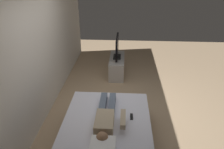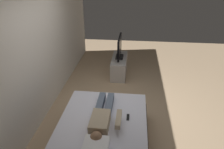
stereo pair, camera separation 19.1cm
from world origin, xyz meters
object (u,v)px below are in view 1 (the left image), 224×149
tv (117,48)px  remote (131,117)px  tv_stand (117,66)px  bed (107,136)px  person (106,118)px

tv → remote: bearing=-172.5°
tv_stand → tv: (-0.00, 0.00, 0.53)m
bed → tv_stand: size_ratio=1.75×
bed → tv_stand: 2.84m
remote → tv: bearing=7.5°
person → remote: bearing=-69.5°
remote → tv_stand: bearing=7.5°
tv_stand → bed: bearing=179.0°
person → tv: bearing=-1.1°
bed → person: 0.36m
tv_stand → tv: tv is taller
person → tv: tv is taller
person → remote: person is taller
person → tv_stand: size_ratio=1.15×
person → tv_stand: person is taller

